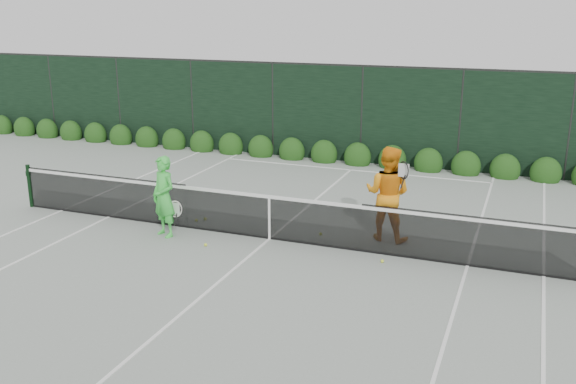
% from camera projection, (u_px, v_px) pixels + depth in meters
% --- Properties ---
extents(ground, '(80.00, 80.00, 0.00)m').
position_uv_depth(ground, '(270.00, 239.00, 13.72)').
color(ground, gray).
rests_on(ground, ground).
extents(tennis_net, '(12.90, 0.10, 1.07)m').
position_uv_depth(tennis_net, '(268.00, 215.00, 13.58)').
color(tennis_net, black).
rests_on(tennis_net, ground).
extents(player_woman, '(0.76, 0.64, 1.76)m').
position_uv_depth(player_woman, '(164.00, 197.00, 13.69)').
color(player_woman, '#3ED546').
rests_on(player_woman, ground).
extents(player_man, '(1.06, 0.87, 2.02)m').
position_uv_depth(player_man, '(388.00, 194.00, 13.45)').
color(player_man, orange).
rests_on(player_man, ground).
extents(court_lines, '(11.03, 23.83, 0.01)m').
position_uv_depth(court_lines, '(270.00, 239.00, 13.72)').
color(court_lines, white).
rests_on(court_lines, ground).
extents(windscreen_fence, '(32.00, 21.07, 3.06)m').
position_uv_depth(windscreen_fence, '(207.00, 207.00, 10.87)').
color(windscreen_fence, black).
rests_on(windscreen_fence, ground).
extents(hedge_row, '(31.66, 0.65, 0.94)m').
position_uv_depth(hedge_row, '(358.00, 157.00, 20.06)').
color(hedge_row, '#16340E').
rests_on(hedge_row, ground).
extents(tennis_balls, '(4.64, 1.55, 0.07)m').
position_uv_depth(tennis_balls, '(258.00, 235.00, 13.88)').
color(tennis_balls, '#D4E733').
rests_on(tennis_balls, ground).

